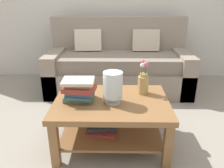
{
  "coord_description": "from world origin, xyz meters",
  "views": [
    {
      "loc": [
        0.04,
        -2.24,
        1.36
      ],
      "look_at": [
        0.0,
        -0.26,
        0.57
      ],
      "focal_mm": 35.66,
      "sensor_mm": 36.0,
      "label": 1
    }
  ],
  "objects_px": {
    "flower_pitcher": "(143,80)",
    "glass_hurricane_vase": "(113,86)",
    "couch": "(118,66)",
    "book_stack_main": "(79,90)",
    "coffee_table": "(111,113)"
  },
  "relations": [
    {
      "from": "couch",
      "to": "glass_hurricane_vase",
      "type": "relative_size",
      "value": 7.22
    },
    {
      "from": "couch",
      "to": "book_stack_main",
      "type": "height_order",
      "value": "couch"
    },
    {
      "from": "couch",
      "to": "glass_hurricane_vase",
      "type": "distance_m",
      "value": 1.48
    },
    {
      "from": "couch",
      "to": "coffee_table",
      "type": "bearing_deg",
      "value": -93.26
    },
    {
      "from": "flower_pitcher",
      "to": "couch",
      "type": "bearing_deg",
      "value": 100.21
    },
    {
      "from": "coffee_table",
      "to": "couch",
      "type": "bearing_deg",
      "value": 86.74
    },
    {
      "from": "couch",
      "to": "flower_pitcher",
      "type": "bearing_deg",
      "value": -79.79
    },
    {
      "from": "coffee_table",
      "to": "glass_hurricane_vase",
      "type": "distance_m",
      "value": 0.3
    },
    {
      "from": "book_stack_main",
      "to": "flower_pitcher",
      "type": "bearing_deg",
      "value": 16.04
    },
    {
      "from": "book_stack_main",
      "to": "glass_hurricane_vase",
      "type": "distance_m",
      "value": 0.31
    },
    {
      "from": "flower_pitcher",
      "to": "glass_hurricane_vase",
      "type": "bearing_deg",
      "value": -144.19
    },
    {
      "from": "glass_hurricane_vase",
      "to": "flower_pitcher",
      "type": "xyz_separation_m",
      "value": [
        0.29,
        0.21,
        -0.02
      ]
    },
    {
      "from": "couch",
      "to": "flower_pitcher",
      "type": "xyz_separation_m",
      "value": [
        0.22,
        -1.25,
        0.25
      ]
    },
    {
      "from": "couch",
      "to": "coffee_table",
      "type": "relative_size",
      "value": 1.98
    },
    {
      "from": "coffee_table",
      "to": "flower_pitcher",
      "type": "relative_size",
      "value": 3.09
    }
  ]
}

